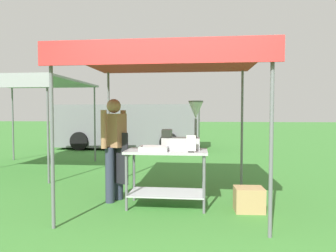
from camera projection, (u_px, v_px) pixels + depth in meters
The scene contains 10 objects.
ground_plane at pixel (191, 157), 9.24m from camera, with size 70.00×70.00×0.00m, color #3D7F33.
stall_canopy at pixel (167, 63), 4.41m from camera, with size 2.74×2.44×2.22m.
donut_cart at pixel (167, 166), 4.38m from camera, with size 1.20×0.59×0.84m.
donut_tray at pixel (154, 149), 4.27m from camera, with size 0.41×0.26×0.07m.
donut_fryer at pixel (184, 134), 4.43m from camera, with size 0.61×0.28×0.73m.
menu_sign at pixel (191, 145), 4.13m from camera, with size 0.13×0.05×0.24m.
vendor at pixel (114, 144), 4.65m from camera, with size 0.46×0.51×1.61m.
supply_crate at pixel (249, 199), 4.18m from camera, with size 0.41×0.32×0.34m.
van_grey at pixel (131, 126), 11.62m from camera, with size 5.45×2.23×1.69m.
neighbour_tent at pixel (25, 84), 7.15m from camera, with size 2.68×2.84×2.17m.
Camera 1 is at (0.22, -3.21, 1.40)m, focal length 31.70 mm.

